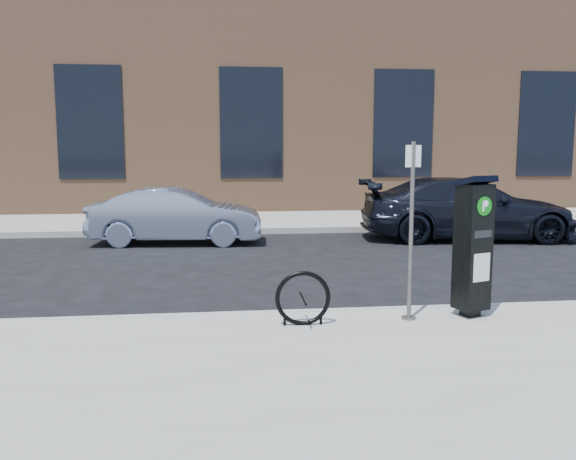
{
  "coord_description": "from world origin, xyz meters",
  "views": [
    {
      "loc": [
        -1.13,
        -7.74,
        2.32
      ],
      "look_at": [
        -0.17,
        0.5,
        1.15
      ],
      "focal_mm": 38.0,
      "sensor_mm": 36.0,
      "label": 1
    }
  ],
  "objects": [
    {
      "name": "parking_kiosk",
      "position": [
        2.07,
        -0.49,
        1.07
      ],
      "size": [
        0.51,
        0.48,
        1.79
      ],
      "rotation": [
        0.0,
        0.0,
        0.35
      ],
      "color": "black",
      "rests_on": "sidewalk_near"
    },
    {
      "name": "car_dark",
      "position": [
        5.0,
        6.57,
        0.76
      ],
      "size": [
        5.42,
        2.68,
        1.51
      ],
      "primitive_type": "imported",
      "rotation": [
        0.0,
        0.0,
        1.46
      ],
      "color": "black",
      "rests_on": "ground"
    },
    {
      "name": "building",
      "position": [
        -0.0,
        17.0,
        4.15
      ],
      "size": [
        28.0,
        10.05,
        8.25
      ],
      "color": "#936442",
      "rests_on": "ground"
    },
    {
      "name": "bike_rack",
      "position": [
        -0.12,
        -0.66,
        0.48
      ],
      "size": [
        0.67,
        0.07,
        0.67
      ],
      "rotation": [
        0.0,
        0.0,
        -0.02
      ],
      "color": "black",
      "rests_on": "sidewalk_near"
    },
    {
      "name": "ground",
      "position": [
        0.0,
        0.0,
        0.0
      ],
      "size": [
        120.0,
        120.0,
        0.0
      ],
      "primitive_type": "plane",
      "color": "black",
      "rests_on": "ground"
    },
    {
      "name": "curb_far",
      "position": [
        0.0,
        8.02,
        0.07
      ],
      "size": [
        60.0,
        0.12,
        0.16
      ],
      "primitive_type": "cube",
      "color": "#9E9B93",
      "rests_on": "ground"
    },
    {
      "name": "sign_pole",
      "position": [
        1.24,
        -0.55,
        1.25
      ],
      "size": [
        0.19,
        0.18,
        2.21
      ],
      "rotation": [
        0.0,
        0.0,
        0.06
      ],
      "color": "#4E4744",
      "rests_on": "sidewalk_near"
    },
    {
      "name": "curb_near",
      "position": [
        0.0,
        -0.02,
        0.07
      ],
      "size": [
        60.0,
        0.12,
        0.16
      ],
      "primitive_type": "cube",
      "color": "#9E9B93",
      "rests_on": "ground"
    },
    {
      "name": "sidewalk_far",
      "position": [
        0.0,
        14.0,
        0.07
      ],
      "size": [
        60.0,
        12.0,
        0.15
      ],
      "primitive_type": "cube",
      "color": "gray",
      "rests_on": "ground"
    },
    {
      "name": "car_silver",
      "position": [
        -2.09,
        6.72,
        0.66
      ],
      "size": [
        4.08,
        1.68,
        1.31
      ],
      "primitive_type": "imported",
      "rotation": [
        0.0,
        0.0,
        1.5
      ],
      "color": "#818EA4",
      "rests_on": "ground"
    }
  ]
}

